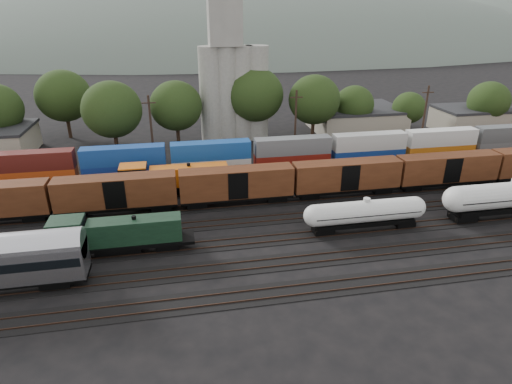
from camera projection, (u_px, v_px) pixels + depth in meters
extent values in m
plane|color=black|center=(248.00, 221.00, 53.53)|extent=(600.00, 600.00, 0.00)
cube|color=black|center=(275.00, 293.00, 39.99)|extent=(180.00, 3.20, 0.08)
cube|color=#382319|center=(277.00, 297.00, 39.31)|extent=(180.00, 0.08, 0.16)
cube|color=#382319|center=(274.00, 288.00, 40.61)|extent=(180.00, 0.08, 0.16)
cube|color=black|center=(264.00, 264.00, 44.50)|extent=(180.00, 3.20, 0.08)
cube|color=#382319|center=(266.00, 267.00, 43.82)|extent=(180.00, 0.08, 0.16)
cube|color=#382319|center=(263.00, 260.00, 45.11)|extent=(180.00, 0.08, 0.16)
cube|color=black|center=(256.00, 240.00, 49.00)|extent=(180.00, 3.20, 0.08)
cube|color=#382319|center=(257.00, 243.00, 48.32)|extent=(180.00, 0.08, 0.16)
cube|color=#382319|center=(254.00, 237.00, 49.62)|extent=(180.00, 0.08, 0.16)
cube|color=black|center=(248.00, 221.00, 53.51)|extent=(180.00, 3.20, 0.08)
cube|color=#382319|center=(249.00, 223.00, 52.83)|extent=(180.00, 0.08, 0.16)
cube|color=#382319|center=(247.00, 218.00, 54.12)|extent=(180.00, 0.08, 0.16)
cube|color=black|center=(242.00, 204.00, 58.02)|extent=(180.00, 3.20, 0.08)
cube|color=#382319|center=(243.00, 206.00, 57.34)|extent=(180.00, 0.08, 0.16)
cube|color=#382319|center=(241.00, 201.00, 58.63)|extent=(180.00, 0.08, 0.16)
cube|color=black|center=(237.00, 190.00, 62.52)|extent=(180.00, 3.20, 0.08)
cube|color=#382319|center=(237.00, 191.00, 61.84)|extent=(180.00, 0.08, 0.16)
cube|color=#382319|center=(236.00, 187.00, 63.14)|extent=(180.00, 0.08, 0.16)
cube|color=black|center=(232.00, 178.00, 67.03)|extent=(180.00, 3.20, 0.08)
cube|color=#382319|center=(233.00, 179.00, 66.35)|extent=(180.00, 0.08, 0.16)
cube|color=#382319|center=(231.00, 175.00, 67.64)|extent=(180.00, 0.08, 0.16)
cube|color=black|center=(118.00, 244.00, 45.96)|extent=(16.24, 2.77, 0.38)
cube|color=black|center=(119.00, 247.00, 46.13)|extent=(4.78, 2.10, 0.76)
cube|color=black|center=(135.00, 230.00, 45.70)|extent=(9.75, 2.29, 2.58)
cube|color=black|center=(68.00, 233.00, 44.43)|extent=(3.44, 2.77, 3.15)
cube|color=black|center=(66.00, 225.00, 44.03)|extent=(3.54, 2.87, 0.86)
cube|color=black|center=(46.00, 241.00, 44.33)|extent=(1.53, 2.29, 1.72)
cylinder|color=black|center=(134.00, 218.00, 45.13)|extent=(0.48, 0.48, 0.48)
cube|color=black|center=(68.00, 253.00, 45.32)|extent=(2.48, 1.91, 0.67)
cube|color=black|center=(168.00, 244.00, 47.09)|extent=(2.48, 1.91, 0.67)
cylinder|color=silver|center=(366.00, 211.00, 50.24)|extent=(12.54, 2.58, 2.58)
sphere|color=silver|center=(314.00, 216.00, 49.18)|extent=(2.58, 2.58, 2.58)
sphere|color=silver|center=(415.00, 207.00, 51.31)|extent=(2.58, 2.58, 2.58)
cylinder|color=silver|center=(367.00, 200.00, 49.66)|extent=(0.80, 0.80, 0.45)
cube|color=black|center=(366.00, 211.00, 50.24)|extent=(12.82, 2.71, 0.07)
cube|color=black|center=(364.00, 222.00, 50.81)|extent=(12.11, 1.96, 0.45)
cube|color=black|center=(323.00, 230.00, 50.15)|extent=(2.32, 1.78, 0.62)
cube|color=black|center=(404.00, 222.00, 51.90)|extent=(2.32, 1.78, 0.62)
cylinder|color=silver|center=(512.00, 195.00, 53.33)|extent=(15.54, 3.20, 3.20)
sphere|color=silver|center=(456.00, 199.00, 52.01)|extent=(3.20, 3.20, 3.20)
cube|color=black|center=(512.00, 195.00, 53.33)|extent=(15.89, 3.35, 0.09)
cube|color=black|center=(509.00, 207.00, 54.03)|extent=(15.01, 2.43, 0.55)
cube|color=black|center=(463.00, 216.00, 53.21)|extent=(2.87, 2.21, 0.77)
cube|color=black|center=(57.00, 280.00, 40.80)|extent=(2.74, 2.11, 0.74)
cube|color=black|center=(175.00, 186.00, 60.51)|extent=(17.99, 2.90, 0.40)
cube|color=black|center=(175.00, 189.00, 60.69)|extent=(5.00, 2.20, 0.80)
cube|color=#CE5F12|center=(189.00, 175.00, 60.26)|extent=(10.79, 2.40, 2.70)
cube|color=#CE5F12|center=(134.00, 177.00, 58.86)|extent=(3.60, 2.90, 3.30)
cube|color=black|center=(133.00, 170.00, 58.44)|extent=(3.70, 3.00, 0.90)
cube|color=#CE5F12|center=(116.00, 183.00, 58.73)|extent=(1.60, 2.40, 1.80)
cylinder|color=black|center=(189.00, 165.00, 59.66)|extent=(0.50, 0.50, 0.50)
cube|color=black|center=(133.00, 193.00, 59.79)|extent=(2.60, 2.00, 0.70)
cube|color=black|center=(215.00, 188.00, 61.75)|extent=(2.60, 2.00, 0.70)
cube|color=black|center=(118.00, 206.00, 54.82)|extent=(15.00, 2.60, 0.40)
cube|color=#4C2512|center=(116.00, 191.00, 53.98)|extent=(15.00, 2.90, 3.80)
cube|color=black|center=(237.00, 197.00, 57.44)|extent=(15.00, 2.60, 0.40)
cube|color=#4C2512|center=(237.00, 182.00, 56.60)|extent=(15.00, 2.90, 3.80)
cube|color=black|center=(345.00, 188.00, 60.06)|extent=(15.00, 2.60, 0.40)
cube|color=#4C2512|center=(347.00, 174.00, 59.22)|extent=(15.00, 2.90, 3.80)
cube|color=black|center=(445.00, 181.00, 62.68)|extent=(15.00, 2.60, 0.40)
cube|color=#4C2512|center=(447.00, 167.00, 61.84)|extent=(15.00, 2.90, 3.80)
cube|color=black|center=(232.00, 175.00, 66.84)|extent=(160.00, 2.60, 0.60)
cube|color=#BB4113|center=(33.00, 178.00, 61.32)|extent=(12.00, 2.40, 2.60)
cube|color=#4D1612|center=(30.00, 161.00, 60.28)|extent=(12.00, 2.40, 2.60)
cube|color=navy|center=(126.00, 172.00, 63.50)|extent=(12.00, 2.40, 2.60)
cube|color=navy|center=(123.00, 155.00, 62.46)|extent=(12.00, 2.40, 2.60)
cube|color=silver|center=(212.00, 166.00, 65.67)|extent=(12.00, 2.40, 2.60)
cube|color=#154696|center=(211.00, 150.00, 64.64)|extent=(12.00, 2.40, 2.60)
cube|color=maroon|center=(292.00, 161.00, 67.85)|extent=(12.00, 2.40, 2.60)
cube|color=slate|center=(293.00, 146.00, 66.82)|extent=(12.00, 2.40, 2.60)
cube|color=navy|center=(368.00, 157.00, 70.03)|extent=(12.00, 2.40, 2.60)
cube|color=beige|center=(369.00, 141.00, 68.99)|extent=(12.00, 2.40, 2.60)
cube|color=#C96814|center=(439.00, 152.00, 72.21)|extent=(12.00, 2.40, 2.60)
cube|color=silver|center=(441.00, 137.00, 71.17)|extent=(12.00, 2.40, 2.60)
cube|color=slate|center=(505.00, 148.00, 74.39)|extent=(12.00, 2.40, 2.60)
cube|color=#4F5254|center=(509.00, 133.00, 73.35)|extent=(12.00, 2.40, 2.60)
cylinder|color=#99978D|center=(211.00, 95.00, 82.21)|extent=(4.40, 4.40, 18.00)
cylinder|color=#99978D|center=(227.00, 95.00, 82.72)|extent=(4.40, 4.40, 18.00)
cylinder|color=#99978D|center=(242.00, 94.00, 83.23)|extent=(4.40, 4.40, 18.00)
cylinder|color=#99978D|center=(257.00, 94.00, 83.74)|extent=(4.40, 4.40, 18.00)
cube|color=#99978D|center=(225.00, 23.00, 77.54)|extent=(6.00, 5.00, 8.00)
cube|color=#9E937F|center=(356.00, 120.00, 91.96)|extent=(18.00, 14.00, 4.60)
cube|color=#232326|center=(357.00, 108.00, 90.94)|extent=(18.36, 14.28, 0.50)
cube|color=#9E937F|center=(474.00, 120.00, 91.71)|extent=(16.00, 10.00, 4.60)
cube|color=#232326|center=(477.00, 108.00, 90.69)|extent=(16.32, 10.20, 0.50)
cylinder|color=black|center=(3.00, 141.00, 79.51)|extent=(0.70, 0.70, 3.53)
cylinder|color=black|center=(69.00, 128.00, 86.83)|extent=(0.70, 0.70, 3.91)
ellipsoid|color=#253915|center=(63.00, 96.00, 84.22)|extent=(10.61, 10.61, 10.05)
cylinder|color=black|center=(117.00, 145.00, 76.68)|extent=(0.70, 0.70, 3.80)
ellipsoid|color=#253915|center=(112.00, 109.00, 74.14)|extent=(10.30, 10.30, 9.76)
cylinder|color=black|center=(178.00, 137.00, 81.67)|extent=(0.70, 0.70, 3.57)
ellipsoid|color=#253915|center=(176.00, 106.00, 79.28)|extent=(9.68, 9.68, 9.17)
cylinder|color=black|center=(255.00, 129.00, 86.28)|extent=(0.70, 0.70, 4.05)
ellipsoid|color=#253915|center=(255.00, 95.00, 83.57)|extent=(11.00, 11.00, 10.42)
cylinder|color=black|center=(313.00, 131.00, 85.51)|extent=(0.70, 0.70, 3.69)
ellipsoid|color=#253915|center=(314.00, 100.00, 83.04)|extent=(10.03, 10.03, 9.50)
cylinder|color=black|center=(352.00, 128.00, 88.97)|extent=(0.70, 0.70, 2.93)
ellipsoid|color=#253915|center=(354.00, 104.00, 87.01)|extent=(7.95, 7.95, 7.53)
cylinder|color=black|center=(406.00, 128.00, 90.11)|extent=(0.70, 0.70, 2.50)
ellipsoid|color=#253915|center=(409.00, 108.00, 88.44)|extent=(6.77, 6.77, 6.42)
cylinder|color=black|center=(483.00, 125.00, 90.53)|extent=(0.70, 0.70, 3.08)
ellipsoid|color=#253915|center=(489.00, 101.00, 88.47)|extent=(8.36, 8.36, 7.92)
cylinder|color=black|center=(152.00, 133.00, 68.92)|extent=(0.36, 0.36, 12.00)
cube|color=black|center=(149.00, 103.00, 67.01)|extent=(2.20, 0.18, 0.18)
cylinder|color=black|center=(295.00, 126.00, 73.00)|extent=(0.36, 0.36, 12.00)
cube|color=black|center=(296.00, 97.00, 71.09)|extent=(2.20, 0.18, 0.18)
cylinder|color=black|center=(424.00, 119.00, 77.09)|extent=(0.36, 0.36, 12.00)
cube|color=black|center=(428.00, 92.00, 75.17)|extent=(2.20, 0.18, 0.18)
ellipsoid|color=#59665B|center=(242.00, 79.00, 303.72)|extent=(520.00, 286.00, 130.00)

